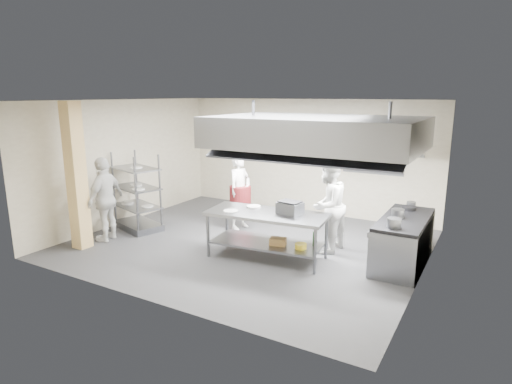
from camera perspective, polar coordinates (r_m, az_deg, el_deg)
The scene contains 23 objects.
floor at distance 9.22m, azimuth -1.04°, elevation -6.87°, with size 7.00×7.00×0.00m, color #2A2A2C.
ceiling at distance 8.68m, azimuth -1.13°, elevation 12.10°, with size 7.00×7.00×0.00m, color silver.
wall_back at distance 11.47m, azimuth 6.64°, elevation 4.72°, with size 7.00×7.00×0.00m, color #B3A88E.
wall_left at distance 11.02m, azimuth -16.95°, elevation 3.90°, with size 6.00×6.00×0.00m, color #B3A88E.
wall_right at distance 7.68m, azimuth 21.95°, elevation -0.25°, with size 6.00×6.00×0.00m, color #B3A88E.
column at distance 9.35m, azimuth -22.83°, elevation 1.90°, with size 0.30×0.30×3.00m, color #DAB46F.
exhaust_hood at distance 8.49m, azimuth 7.93°, elevation 7.91°, with size 4.00×2.50×0.60m, color slate.
hood_strip_a at distance 8.89m, azimuth 2.46°, elevation 6.17°, with size 1.60×0.12×0.04m, color white.
hood_strip_b at distance 8.23m, azimuth 13.70°, elevation 5.26°, with size 1.60×0.12×0.04m, color white.
wall_shelf at distance 10.75m, azimuth 15.17°, elevation 3.79°, with size 1.50×0.28×0.04m, color slate.
island at distance 8.33m, azimuth 1.44°, elevation -5.78°, with size 2.31×0.96×0.91m, color gray, non-canonical shape.
island_worktop at distance 8.20m, azimuth 1.46°, elevation -2.97°, with size 2.31×0.96×0.06m, color slate.
island_undershelf at distance 8.38m, azimuth 1.43°, elevation -6.78°, with size 2.13×0.87×0.04m, color slate.
pass_rack at distance 10.36m, azimuth -15.64°, elevation 0.06°, with size 1.20×0.70×1.80m, color gray, non-canonical shape.
cooking_range at distance 8.51m, azimuth 19.01°, elevation -6.35°, with size 0.80×2.00×0.84m, color slate.
range_top at distance 8.38m, azimuth 19.24°, elevation -3.44°, with size 0.78×1.96×0.06m, color black.
chef_head at distance 10.03m, azimuth -2.16°, elevation 0.09°, with size 0.65×0.43×1.79m, color white.
chef_line at distance 8.64m, azimuth 9.51°, elevation -1.79°, with size 0.93×0.72×1.91m, color silver.
chef_plating at distance 9.76m, azimuth -19.41°, elevation -0.90°, with size 1.07×0.45×1.83m, color white.
griddle at distance 8.14m, azimuth 4.55°, elevation -2.12°, with size 0.44×0.34×0.21m, color slate.
wicker_basket at distance 8.20m, azimuth 2.95°, elevation -6.60°, with size 0.31×0.21×0.14m, color brown.
stockpot at distance 8.31m, azimuth 18.37°, elevation -2.71°, with size 0.23×0.23×0.16m, color gray.
plate_stack at distance 10.43m, azimuth -15.53°, elevation -1.67°, with size 0.28×0.28×0.05m, color white.
Camera 1 is at (4.45, -7.45, 3.13)m, focal length 30.00 mm.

